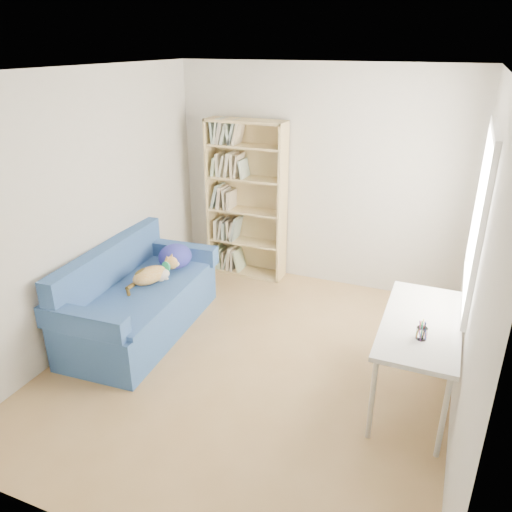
# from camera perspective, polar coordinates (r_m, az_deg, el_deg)

# --- Properties ---
(ground) EXTENTS (4.00, 4.00, 0.00)m
(ground) POSITION_cam_1_polar(r_m,az_deg,el_deg) (4.82, -0.28, -12.14)
(ground) COLOR #9C7646
(ground) RESTS_ON ground
(room_shell) EXTENTS (3.54, 4.04, 2.62)m
(room_shell) POSITION_cam_1_polar(r_m,az_deg,el_deg) (4.08, 1.15, 6.82)
(room_shell) COLOR silver
(room_shell) RESTS_ON ground
(sofa) EXTENTS (0.99, 1.89, 0.91)m
(sofa) POSITION_cam_1_polar(r_m,az_deg,el_deg) (5.31, -13.22, -4.83)
(sofa) COLOR navy
(sofa) RESTS_ON ground
(bookshelf) EXTENTS (0.98, 0.30, 1.96)m
(bookshelf) POSITION_cam_1_polar(r_m,az_deg,el_deg) (6.24, -1.09, 5.67)
(bookshelf) COLOR tan
(bookshelf) RESTS_ON ground
(desk) EXTENTS (0.60, 1.31, 0.75)m
(desk) POSITION_cam_1_polar(r_m,az_deg,el_deg) (4.24, 18.34, -7.86)
(desk) COLOR white
(desk) RESTS_ON ground
(pen_cup) EXTENTS (0.08, 0.08, 0.16)m
(pen_cup) POSITION_cam_1_polar(r_m,az_deg,el_deg) (3.95, 18.42, -8.24)
(pen_cup) COLOR white
(pen_cup) RESTS_ON desk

